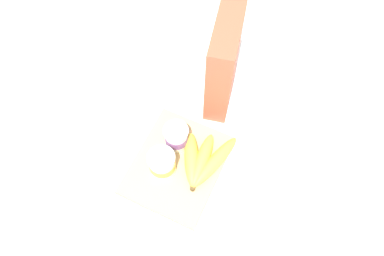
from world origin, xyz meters
TOP-DOWN VIEW (x-y plane):
  - ground_plane at (0.00, 0.00)m, footprint 2.40×2.40m
  - cutting_board at (0.00, 0.00)m, footprint 0.29×0.23m
  - cereal_box at (0.27, -0.01)m, footprint 0.21×0.11m
  - yogurt_cup_front at (-0.03, 0.03)m, footprint 0.07×0.07m
  - yogurt_cup_back at (0.06, 0.03)m, footprint 0.07×0.07m
  - banana_bunch at (0.03, -0.06)m, footprint 0.19×0.16m

SIDE VIEW (x-z plane):
  - ground_plane at x=0.00m, z-range 0.00..0.00m
  - cutting_board at x=0.00m, z-range 0.00..0.02m
  - banana_bunch at x=0.03m, z-range 0.02..0.06m
  - yogurt_cup_back at x=0.06m, z-range 0.02..0.10m
  - yogurt_cup_front at x=-0.03m, z-range 0.02..0.10m
  - cereal_box at x=0.27m, z-range 0.00..0.30m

